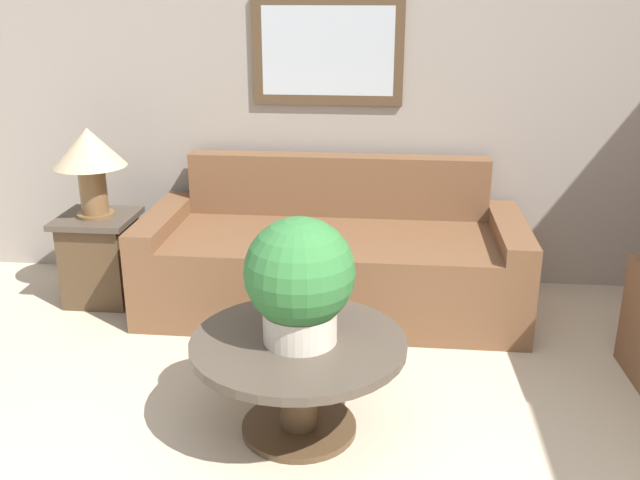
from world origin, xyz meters
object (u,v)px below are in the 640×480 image
table_lamp (89,155)px  potted_plant_on_table (300,279)px  couch_main (333,261)px  coffee_table (298,365)px  side_table (101,257)px

table_lamp → potted_plant_on_table: bearing=-42.3°
couch_main → potted_plant_on_table: size_ratio=4.15×
coffee_table → side_table: side_table is taller
table_lamp → potted_plant_on_table: table_lamp is taller
coffee_table → side_table: (-1.41, 1.28, -0.04)m
couch_main → potted_plant_on_table: 1.41m
couch_main → table_lamp: size_ratio=4.19×
coffee_table → potted_plant_on_table: (0.01, -0.01, 0.41)m
couch_main → coffee_table: bearing=-91.5°
couch_main → potted_plant_on_table: (-0.03, -1.34, 0.44)m
couch_main → coffee_table: (-0.04, -1.33, 0.03)m
coffee_table → side_table: 1.90m
coffee_table → side_table: size_ratio=1.68×
potted_plant_on_table → couch_main: bearing=88.9°
side_table → table_lamp: bearing=116.6°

